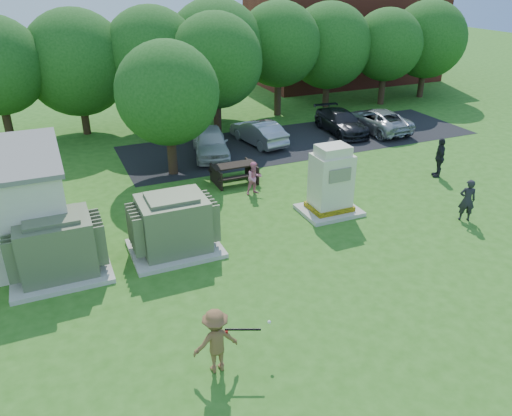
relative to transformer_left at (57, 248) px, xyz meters
name	(u,v)px	position (x,y,z in m)	size (l,w,h in m)	color
ground	(311,303)	(6.50, -4.50, -0.97)	(120.00, 120.00, 0.00)	#2D6619
brick_building	(344,31)	(24.50, 22.50, 3.03)	(15.00, 8.00, 8.00)	maroon
parking_strip	(303,140)	(13.50, 9.00, -0.96)	(20.00, 6.00, 0.01)	#232326
transformer_left	(57,248)	(0.00, 0.00, 0.00)	(3.00, 2.40, 2.07)	beige
transformer_right	(174,225)	(3.70, 0.00, 0.00)	(3.00, 2.40, 2.07)	beige
generator_cabinet	(331,184)	(10.09, 0.48, 0.24)	(2.27, 1.86, 2.76)	beige
picnic_table	(234,171)	(7.74, 4.83, -0.44)	(1.99, 1.49, 0.85)	black
batter	(216,341)	(3.14, -5.87, -0.12)	(1.10, 0.63, 1.71)	brown
person_by_generator	(467,200)	(14.49, -2.17, -0.14)	(0.61, 0.40, 1.67)	black
person_at_picnic	(254,178)	(8.07, 3.30, -0.25)	(0.70, 0.54, 1.43)	pink
person_walking_right	(439,158)	(16.66, 1.76, -0.05)	(1.07, 0.45, 1.83)	#222227
car_white	(210,142)	(7.93, 8.65, -0.26)	(1.69, 4.19, 1.43)	silver
car_silver_a	(258,132)	(10.95, 9.42, -0.31)	(1.40, 4.01, 1.32)	#A09FA4
car_dark	(341,122)	(16.19, 9.36, -0.33)	(1.80, 4.42, 1.28)	black
car_silver_b	(376,120)	(18.31, 8.85, -0.31)	(2.18, 4.72, 1.31)	#A9A9AE
batting_equipment	(243,329)	(3.79, -5.99, 0.12)	(1.38, 0.43, 0.24)	black
tree_row	(183,57)	(8.25, 14.00, 3.18)	(41.30, 13.30, 7.30)	#47301E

